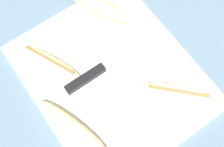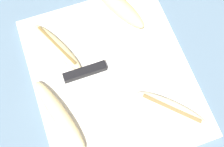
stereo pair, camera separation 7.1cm
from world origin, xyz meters
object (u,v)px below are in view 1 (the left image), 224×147
(knife, at_px, (92,75))
(banana_ripe_center, at_px, (73,127))
(banana_golden_short, at_px, (98,6))
(banana_mellow_near, at_px, (51,62))
(banana_bright_far, at_px, (178,93))

(knife, xyz_separation_m, banana_ripe_center, (0.08, -0.10, 0.01))
(banana_ripe_center, distance_m, banana_golden_short, 0.30)
(banana_ripe_center, bearing_deg, banana_mellow_near, 166.11)
(banana_mellow_near, relative_size, banana_ripe_center, 0.86)
(banana_bright_far, xyz_separation_m, banana_golden_short, (-0.29, -0.02, 0.01))
(banana_bright_far, distance_m, banana_ripe_center, 0.24)
(banana_bright_far, height_order, banana_golden_short, banana_golden_short)
(banana_mellow_near, xyz_separation_m, banana_ripe_center, (0.16, -0.04, 0.00))
(banana_bright_far, relative_size, banana_golden_short, 0.85)
(banana_ripe_center, relative_size, banana_golden_short, 1.08)
(banana_bright_far, bearing_deg, banana_golden_short, -175.87)
(banana_ripe_center, height_order, banana_golden_short, banana_golden_short)
(banana_ripe_center, bearing_deg, banana_bright_far, 73.66)
(banana_mellow_near, distance_m, banana_bright_far, 0.30)
(knife, bearing_deg, banana_ripe_center, -51.48)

